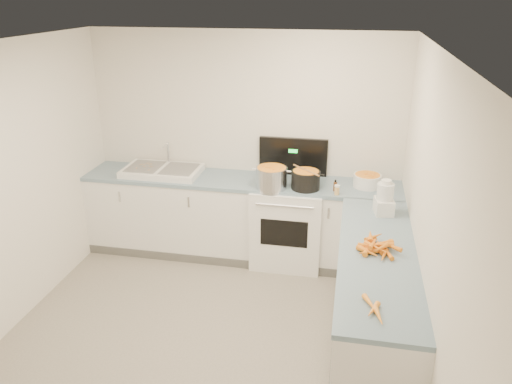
% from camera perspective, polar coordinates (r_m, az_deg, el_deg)
% --- Properties ---
extents(floor, '(3.50, 4.00, 0.00)m').
position_cam_1_polar(floor, '(4.54, -6.73, -17.41)').
color(floor, gray).
rests_on(floor, ground).
extents(ceiling, '(3.50, 4.00, 0.00)m').
position_cam_1_polar(ceiling, '(3.53, -8.59, 15.76)').
color(ceiling, silver).
rests_on(ceiling, ground).
extents(wall_back, '(3.50, 0.00, 2.50)m').
position_cam_1_polar(wall_back, '(5.67, -1.22, 5.46)').
color(wall_back, silver).
rests_on(wall_back, ground).
extents(wall_right, '(0.00, 4.00, 2.50)m').
position_cam_1_polar(wall_right, '(3.73, 18.99, -5.03)').
color(wall_right, silver).
rests_on(wall_right, ground).
extents(counter_back, '(3.50, 0.62, 0.94)m').
position_cam_1_polar(counter_back, '(5.68, -1.80, -2.96)').
color(counter_back, white).
rests_on(counter_back, ground).
extents(counter_right, '(0.62, 2.20, 0.94)m').
position_cam_1_polar(counter_right, '(4.35, 13.25, -12.17)').
color(counter_right, white).
rests_on(counter_right, ground).
extents(stove, '(0.76, 0.65, 1.36)m').
position_cam_1_polar(stove, '(5.58, 3.69, -3.45)').
color(stove, white).
rests_on(stove, ground).
extents(sink, '(0.86, 0.52, 0.31)m').
position_cam_1_polar(sink, '(5.74, -10.66, 2.43)').
color(sink, white).
rests_on(sink, counter_back).
extents(steel_pot, '(0.39, 0.39, 0.24)m').
position_cam_1_polar(steel_pot, '(5.23, 1.78, 1.56)').
color(steel_pot, silver).
rests_on(steel_pot, stove).
extents(black_pot, '(0.31, 0.31, 0.21)m').
position_cam_1_polar(black_pot, '(5.23, 5.69, 1.29)').
color(black_pot, black).
rests_on(black_pot, stove).
extents(wooden_spoon, '(0.30, 0.31, 0.02)m').
position_cam_1_polar(wooden_spoon, '(5.19, 5.74, 2.50)').
color(wooden_spoon, '#AD7A47').
rests_on(wooden_spoon, black_pot).
extents(mixing_bowl, '(0.32, 0.32, 0.13)m').
position_cam_1_polar(mixing_bowl, '(5.39, 12.59, 1.27)').
color(mixing_bowl, white).
rests_on(mixing_bowl, counter_back).
extents(extract_bottle, '(0.04, 0.04, 0.10)m').
position_cam_1_polar(extract_bottle, '(5.22, 9.04, 0.63)').
color(extract_bottle, '#593319').
rests_on(extract_bottle, counter_back).
extents(spice_jar, '(0.05, 0.05, 0.09)m').
position_cam_1_polar(spice_jar, '(5.13, 9.23, 0.15)').
color(spice_jar, '#E5B266').
rests_on(spice_jar, counter_back).
extents(food_processor, '(0.19, 0.22, 0.33)m').
position_cam_1_polar(food_processor, '(4.75, 14.48, -0.82)').
color(food_processor, white).
rests_on(food_processor, counter_right).
extents(carrot_pile, '(0.36, 0.42, 0.08)m').
position_cam_1_polar(carrot_pile, '(4.12, 13.49, -6.02)').
color(carrot_pile, orange).
rests_on(carrot_pile, counter_right).
extents(peeled_carrots, '(0.15, 0.31, 0.04)m').
position_cam_1_polar(peeled_carrots, '(3.40, 13.33, -12.92)').
color(peeled_carrots, orange).
rests_on(peeled_carrots, counter_right).
extents(peelings, '(0.18, 0.26, 0.01)m').
position_cam_1_polar(peelings, '(5.82, -12.48, 2.94)').
color(peelings, tan).
rests_on(peelings, sink).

